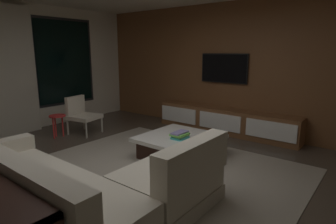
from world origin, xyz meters
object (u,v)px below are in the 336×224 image
Objects in this scene: coffee_table at (180,146)px; mounted_tv at (224,68)px; media_console at (226,122)px; accent_chair_near_window at (81,113)px; sectional_couch at (79,191)px; book_stack_on_coffee_table at (180,135)px; side_stool at (57,119)px.

mounted_tv reaches higher than coffee_table.
accent_chair_near_window is at bearing 127.91° from media_console.
sectional_couch is 3.21× the size of accent_chair_near_window.
coffee_table is 0.37× the size of media_console.
side_stool is (-0.53, 2.63, -0.04)m from book_stack_on_coffee_table.
book_stack_on_coffee_table reaches higher than side_stool.
sectional_couch is at bearing -173.92° from mounted_tv.
media_console is at bearing -132.43° from mounted_tv.
book_stack_on_coffee_table is 1.85m from media_console.
side_stool is 0.43× the size of mounted_tv.
accent_chair_near_window is 0.74× the size of mounted_tv.
sectional_couch reaches higher than coffee_table.
book_stack_on_coffee_table is at bearing -78.56° from side_stool.
mounted_tv is at bearing 7.26° from coffee_table.
book_stack_on_coffee_table is (1.92, 0.10, 0.12)m from sectional_couch.
mounted_tv is (0.18, 0.20, 1.10)m from media_console.
sectional_couch is 4.10m from mounted_tv.
sectional_couch reaches higher than side_stool.
accent_chair_near_window is (-0.04, 2.53, 0.02)m from book_stack_on_coffee_table.
coffee_table is (2.01, 0.17, -0.10)m from sectional_couch.
accent_chair_near_window is (-0.13, 2.46, 0.25)m from coffee_table.
mounted_tv is (3.94, 0.42, 1.06)m from sectional_couch.
sectional_couch is 3.24m from accent_chair_near_window.
book_stack_on_coffee_table is 0.38× the size of accent_chair_near_window.
side_stool is at bearing 168.67° from accent_chair_near_window.
coffee_table is 2.47m from accent_chair_near_window.
media_console is (1.74, 0.05, 0.06)m from coffee_table.
side_stool is (1.39, 2.73, 0.08)m from sectional_couch.
coffee_table is 2.52× the size of side_stool.
media_console is (1.84, 0.12, -0.16)m from book_stack_on_coffee_table.
book_stack_on_coffee_table is (-0.10, -0.07, 0.22)m from coffee_table.
accent_chair_near_window is (1.88, 2.63, 0.14)m from sectional_couch.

